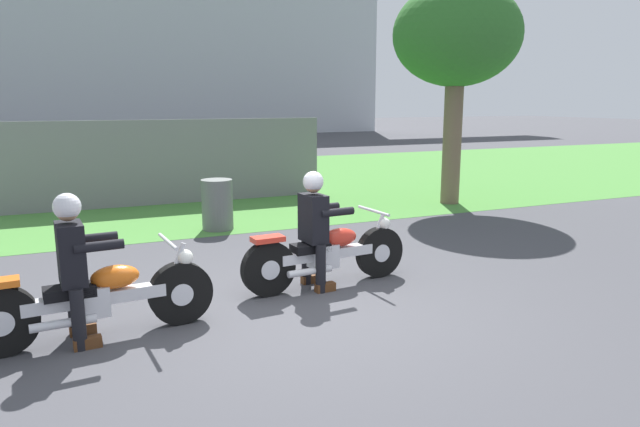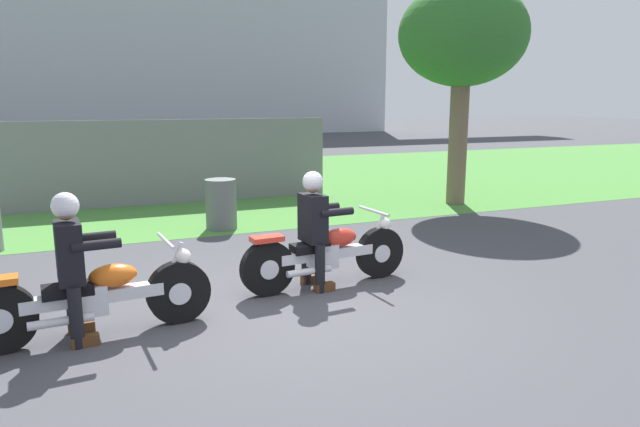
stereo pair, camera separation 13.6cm
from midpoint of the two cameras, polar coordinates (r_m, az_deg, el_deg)
ground at (r=6.14m, az=-2.51°, el=-9.72°), size 120.00×120.00×0.00m
grass_verge at (r=15.37m, az=-15.77°, el=2.61°), size 60.00×12.00×0.01m
motorcycle_lead at (r=6.83m, az=0.16°, el=-4.09°), size 2.16×0.66×0.88m
rider_lead at (r=6.66m, az=-1.12°, el=-0.73°), size 0.57×0.49×1.40m
motorcycle_follow at (r=5.76m, az=-22.00°, el=-7.91°), size 2.20×0.66×0.87m
rider_follow at (r=5.63m, az=-24.02°, el=-3.97°), size 0.57×0.49×1.40m
tree_roadside at (r=12.60m, az=13.17°, el=16.73°), size 2.64×2.64×4.58m
trash_can at (r=9.98m, az=-10.60°, el=0.88°), size 0.53×0.53×0.87m
fence_segment at (r=12.63m, az=-15.47°, el=4.94°), size 7.00×0.06×1.80m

